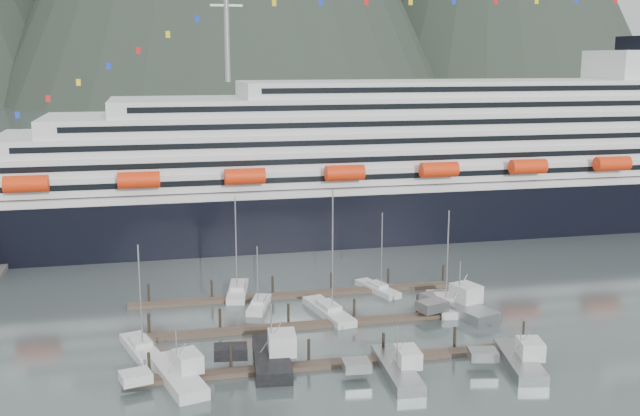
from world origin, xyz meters
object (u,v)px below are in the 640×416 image
at_px(sailboat_d, 329,312).
at_px(sailboat_e, 238,292).
at_px(trawler_a, 176,374).
at_px(trawler_b, 270,356).
at_px(sailboat_a, 141,349).
at_px(sailboat_h, 444,305).
at_px(trawler_e, 458,306).
at_px(sailboat_f, 259,305).
at_px(cruise_ship, 425,171).
at_px(sailboat_g, 378,289).
at_px(trawler_d, 519,359).
at_px(trawler_c, 396,368).

distance_m(sailboat_d, sailboat_e, 16.26).
distance_m(trawler_a, trawler_b, 11.04).
height_order(sailboat_a, sailboat_h, sailboat_h).
bearing_deg(trawler_e, trawler_b, 95.11).
bearing_deg(trawler_b, sailboat_e, 7.14).
distance_m(sailboat_f, trawler_e, 27.88).
height_order(sailboat_a, trawler_b, sailboat_a).
xyz_separation_m(cruise_ship, sailboat_a, (-57.02, -55.99, -11.60)).
height_order(sailboat_a, trawler_a, sailboat_a).
bearing_deg(sailboat_g, trawler_a, 112.51).
distance_m(trawler_a, trawler_d, 38.72).
bearing_deg(trawler_a, sailboat_h, -81.07).
bearing_deg(sailboat_g, trawler_d, 176.28).
height_order(sailboat_a, trawler_e, sailboat_a).
relative_size(sailboat_d, trawler_b, 1.44).
distance_m(sailboat_a, trawler_c, 30.71).
xyz_separation_m(sailboat_g, trawler_d, (7.49, -30.49, 0.47)).
distance_m(trawler_b, trawler_c, 14.49).
bearing_deg(trawler_e, sailboat_e, 45.01).
bearing_deg(trawler_d, sailboat_d, 49.88).
bearing_deg(cruise_ship, trawler_a, -129.09).
bearing_deg(trawler_b, sailboat_a, 70.09).
height_order(sailboat_f, sailboat_g, sailboat_g).
bearing_deg(sailboat_h, sailboat_e, 74.53).
bearing_deg(sailboat_f, trawler_b, -166.19).
relative_size(sailboat_d, sailboat_f, 1.89).
relative_size(sailboat_d, sailboat_h, 1.23).
bearing_deg(trawler_a, sailboat_d, -65.59).
xyz_separation_m(sailboat_h, trawler_a, (-37.95, -16.76, 0.41)).
xyz_separation_m(sailboat_e, sailboat_h, (27.86, -12.46, 0.01)).
height_order(sailboat_g, trawler_a, sailboat_g).
distance_m(sailboat_a, sailboat_g, 38.57).
bearing_deg(sailboat_a, sailboat_g, -80.66).
relative_size(cruise_ship, trawler_c, 16.95).
distance_m(cruise_ship, sailboat_d, 58.77).
bearing_deg(trawler_d, trawler_c, 97.74).
relative_size(sailboat_d, sailboat_g, 1.42).
bearing_deg(trawler_c, sailboat_e, 26.59).
relative_size(cruise_ship, sailboat_f, 21.89).
relative_size(sailboat_e, trawler_a, 1.25).
height_order(sailboat_h, trawler_e, sailboat_h).
relative_size(cruise_ship, sailboat_d, 11.56).
xyz_separation_m(cruise_ship, sailboat_g, (-22.19, -39.42, -11.64)).
xyz_separation_m(trawler_c, trawler_e, (14.99, 17.77, 0.17)).
bearing_deg(cruise_ship, trawler_b, -123.94).
distance_m(sailboat_h, trawler_d, 21.26).
bearing_deg(trawler_d, sailboat_h, 13.17).
relative_size(sailboat_g, trawler_c, 1.03).
relative_size(trawler_a, trawler_d, 1.07).
relative_size(cruise_ship, sailboat_h, 14.16).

